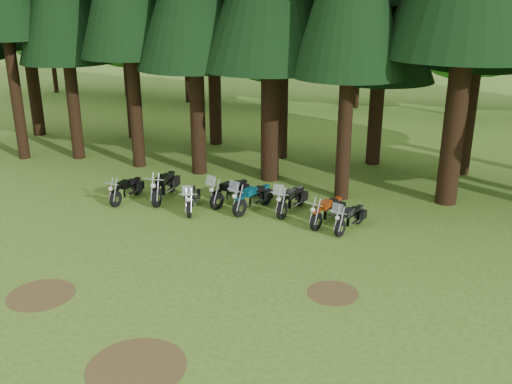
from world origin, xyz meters
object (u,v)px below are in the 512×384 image
motorcycle_7 (350,219)px  motorcycle_5 (291,200)px  motorcycle_1 (164,187)px  motorcycle_4 (253,198)px  motorcycle_6 (327,211)px  motorcycle_0 (127,190)px  motorcycle_3 (230,192)px  motorcycle_2 (191,199)px

motorcycle_7 → motorcycle_5: bearing=175.5°
motorcycle_1 → motorcycle_4: bearing=-9.0°
motorcycle_4 → motorcycle_6: bearing=12.5°
motorcycle_0 → motorcycle_3: bearing=18.2°
motorcycle_0 → motorcycle_5: bearing=11.8°
motorcycle_1 → motorcycle_5: bearing=-5.7°
motorcycle_2 → motorcycle_5: motorcycle_5 is taller
motorcycle_5 → motorcycle_1: bearing=-167.3°
motorcycle_3 → motorcycle_7: (4.78, -1.16, -0.05)m
motorcycle_1 → motorcycle_2: 1.69m
motorcycle_7 → motorcycle_2: bearing=-161.8°
motorcycle_6 → motorcycle_0: bearing=-161.1°
motorcycle_1 → motorcycle_3: (2.62, 0.31, -0.05)m
motorcycle_3 → motorcycle_4: 1.14m
motorcycle_1 → motorcycle_2: (1.49, -0.81, -0.08)m
motorcycle_3 → motorcycle_4: (1.06, -0.42, 0.01)m
motorcycle_0 → motorcycle_2: 2.82m
motorcycle_1 → motorcycle_6: 6.57m
motorcycle_0 → motorcycle_6: size_ratio=0.99×
motorcycle_3 → motorcycle_4: bearing=-0.6°
motorcycle_4 → motorcycle_5: bearing=30.0°
motorcycle_1 → motorcycle_7: 7.45m
motorcycle_0 → motorcycle_1: (1.32, 0.59, 0.08)m
motorcycle_4 → motorcycle_5: 1.43m
motorcycle_1 → motorcycle_2: bearing=-35.7°
motorcycle_2 → motorcycle_3: 1.59m
motorcycle_4 → motorcycle_6: (2.87, -0.38, -0.03)m
motorcycle_6 → motorcycle_7: (0.85, -0.36, -0.03)m
motorcycle_0 → motorcycle_7: 8.72m
motorcycle_1 → motorcycle_5: motorcycle_5 is taller
motorcycle_0 → motorcycle_7: (8.72, -0.26, -0.01)m
motorcycle_2 → motorcycle_3: size_ratio=0.94×
motorcycle_2 → motorcycle_6: bearing=-15.0°
motorcycle_0 → motorcycle_5: size_ratio=0.93×
motorcycle_0 → motorcycle_4: bearing=10.8°
motorcycle_0 → motorcycle_5: (6.41, 0.73, 0.04)m
motorcycle_7 → motorcycle_4: bearing=-172.6°
motorcycle_0 → motorcycle_4: size_ratio=0.93×
motorcycle_3 → motorcycle_4: size_ratio=0.97×
motorcycle_0 → motorcycle_1: bearing=29.4°
motorcycle_0 → motorcycle_7: motorcycle_7 is taller
motorcycle_2 → motorcycle_4: (2.19, 0.69, 0.05)m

